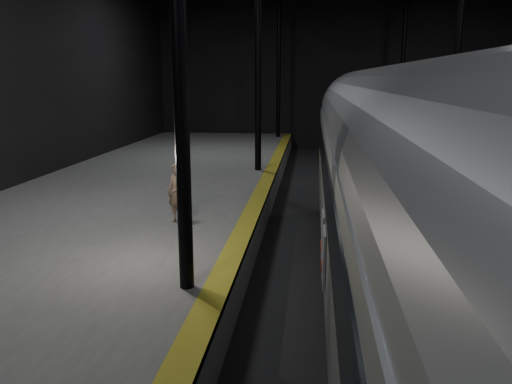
# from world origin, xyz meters

# --- Properties ---
(ground) EXTENTS (44.00, 44.00, 0.00)m
(ground) POSITION_xyz_m (0.00, 0.00, 0.00)
(ground) COLOR black
(ground) RESTS_ON ground
(platform_left) EXTENTS (9.00, 43.80, 1.00)m
(platform_left) POSITION_xyz_m (-7.50, 0.00, 0.50)
(platform_left) COLOR #51514F
(platform_left) RESTS_ON ground
(tactile_strip) EXTENTS (0.50, 43.80, 0.01)m
(tactile_strip) POSITION_xyz_m (-3.25, 0.00, 1.00)
(tactile_strip) COLOR olive
(tactile_strip) RESTS_ON platform_left
(track) EXTENTS (2.40, 43.00, 0.24)m
(track) POSITION_xyz_m (0.00, 0.00, 0.07)
(track) COLOR #3F3328
(track) RESTS_ON ground
(train) EXTENTS (2.73, 18.17, 4.86)m
(train) POSITION_xyz_m (-0.00, -3.37, 2.71)
(train) COLOR #929599
(train) RESTS_ON ground
(woman) EXTENTS (0.68, 0.58, 1.60)m
(woman) POSITION_xyz_m (-5.05, 0.05, 1.80)
(woman) COLOR #8E7057
(woman) RESTS_ON platform_left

